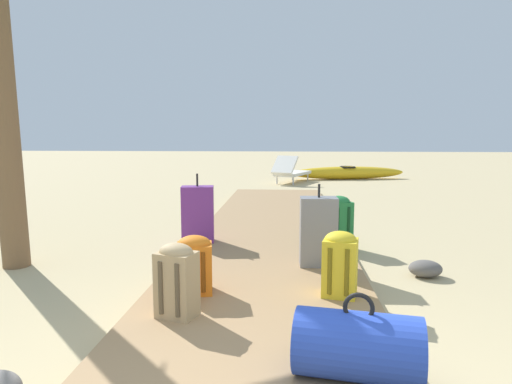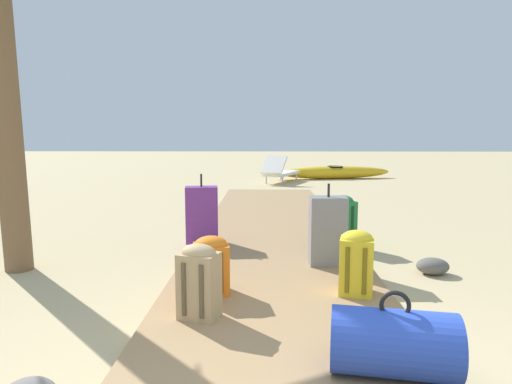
{
  "view_description": "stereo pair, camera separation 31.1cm",
  "coord_description": "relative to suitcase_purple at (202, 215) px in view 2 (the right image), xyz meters",
  "views": [
    {
      "loc": [
        0.22,
        -1.35,
        1.37
      ],
      "look_at": [
        -0.23,
        4.95,
        0.55
      ],
      "focal_mm": 31.38,
      "sensor_mm": 36.0,
      "label": 1
    },
    {
      "loc": [
        -0.09,
        -1.36,
        1.37
      ],
      "look_at": [
        -0.23,
        4.95,
        0.55
      ],
      "focal_mm": 31.38,
      "sensor_mm": 36.0,
      "label": 2
    }
  ],
  "objects": [
    {
      "name": "backpack_orange",
      "position": [
        0.32,
        -1.73,
        -0.09
      ],
      "size": [
        0.32,
        0.29,
        0.48
      ],
      "color": "orange",
      "rests_on": "boardwalk"
    },
    {
      "name": "backpack_yellow",
      "position": [
        1.5,
        -1.71,
        -0.06
      ],
      "size": [
        0.31,
        0.3,
        0.53
      ],
      "color": "gold",
      "rests_on": "boardwalk"
    },
    {
      "name": "rock_right_far",
      "position": [
        2.41,
        -0.93,
        -0.34
      ],
      "size": [
        0.32,
        0.27,
        0.16
      ],
      "primitive_type": "ellipsoid",
      "rotation": [
        0.0,
        0.0,
        0.03
      ],
      "color": "#5B5651",
      "rests_on": "ground"
    },
    {
      "name": "boardwalk",
      "position": [
        0.85,
        0.63,
        -0.38
      ],
      "size": [
        1.89,
        9.0,
        0.08
      ],
      "primitive_type": "cube",
      "color": "#9E7A51",
      "rests_on": "ground"
    },
    {
      "name": "backpack_tan",
      "position": [
        0.29,
        -2.21,
        -0.06
      ],
      "size": [
        0.32,
        0.27,
        0.54
      ],
      "color": "tan",
      "rests_on": "boardwalk"
    },
    {
      "name": "lounge_chair",
      "position": [
        1.16,
        7.28,
        -0.09
      ],
      "size": [
        1.16,
        1.66,
        0.78
      ],
      "color": "white",
      "rests_on": "ground"
    },
    {
      "name": "suitcase_purple",
      "position": [
        0.0,
        0.0,
        0.0
      ],
      "size": [
        0.4,
        0.27,
        0.83
      ],
      "color": "#6B2D84",
      "rests_on": "boardwalk"
    },
    {
      "name": "kayak",
      "position": [
        2.88,
        8.5,
        -0.22
      ],
      "size": [
        3.58,
        1.21,
        0.39
      ],
      "color": "gold",
      "rests_on": "ground"
    },
    {
      "name": "duffel_bag_blue",
      "position": [
        1.45,
        -2.95,
        -0.15
      ],
      "size": [
        0.71,
        0.47,
        0.47
      ],
      "color": "#2847B7",
      "rests_on": "boardwalk"
    },
    {
      "name": "suitcase_grey",
      "position": [
        1.38,
        -0.88,
        0.0
      ],
      "size": [
        0.36,
        0.23,
        0.81
      ],
      "color": "slate",
      "rests_on": "boardwalk"
    },
    {
      "name": "ground_plane",
      "position": [
        0.85,
        -0.27,
        -0.42
      ],
      "size": [
        60.0,
        60.0,
        0.0
      ],
      "primitive_type": "plane",
      "color": "tan"
    },
    {
      "name": "backpack_green",
      "position": [
        1.68,
        0.07,
        -0.04
      ],
      "size": [
        0.34,
        0.33,
        0.57
      ],
      "color": "#237538",
      "rests_on": "boardwalk"
    },
    {
      "name": "rock_left_near",
      "position": [
        -0.47,
        2.13,
        -0.36
      ],
      "size": [
        0.23,
        0.23,
        0.12
      ],
      "primitive_type": "ellipsoid",
      "rotation": [
        0.0,
        0.0,
        1.4
      ],
      "color": "#5B5651",
      "rests_on": "ground"
    }
  ]
}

